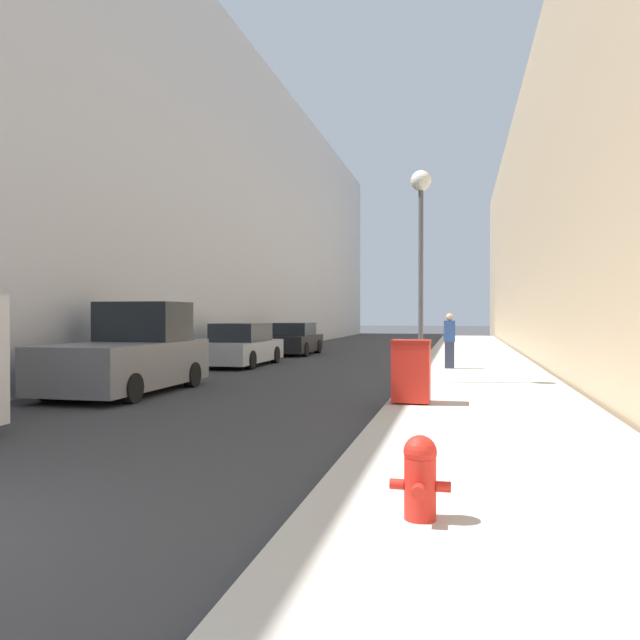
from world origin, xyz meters
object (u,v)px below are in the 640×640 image
at_px(fire_hydrant, 420,475).
at_px(parked_sedan_far, 294,340).
at_px(lamppost, 421,228).
at_px(parked_sedan_near, 241,346).
at_px(pickup_truck, 130,355).
at_px(pedestrian_on_sidewalk, 450,341).
at_px(trash_bin, 411,371).

relative_size(fire_hydrant, parked_sedan_far, 0.16).
distance_m(lamppost, parked_sedan_near, 9.37).
bearing_deg(pickup_truck, pedestrian_on_sidewalk, 42.32).
bearing_deg(parked_sedan_near, parked_sedan_far, 87.98).
height_order(trash_bin, parked_sedan_far, parked_sedan_far).
bearing_deg(lamppost, pickup_truck, -159.71).
bearing_deg(trash_bin, parked_sedan_near, 126.33).
height_order(fire_hydrant, trash_bin, trash_bin).
distance_m(pickup_truck, parked_sedan_near, 7.98).
bearing_deg(pickup_truck, fire_hydrant, -48.16).
bearing_deg(parked_sedan_far, pedestrian_on_sidewalk, -46.98).
bearing_deg(fire_hydrant, parked_sedan_near, 114.72).
bearing_deg(parked_sedan_near, trash_bin, -53.67).
xyz_separation_m(lamppost, parked_sedan_far, (-6.58, 11.96, -3.38)).
relative_size(fire_hydrant, lamppost, 0.13).
xyz_separation_m(fire_hydrant, pickup_truck, (-7.38, 8.25, 0.37)).
relative_size(fire_hydrant, pedestrian_on_sidewalk, 0.40).
bearing_deg(fire_hydrant, parked_sedan_far, 107.70).
xyz_separation_m(fire_hydrant, trash_bin, (-0.61, 6.90, 0.26)).
distance_m(trash_bin, lamppost, 5.05).
relative_size(trash_bin, parked_sedan_far, 0.28).
bearing_deg(pedestrian_on_sidewalk, lamppost, -98.68).
relative_size(parked_sedan_near, pedestrian_on_sidewalk, 2.70).
distance_m(fire_hydrant, pedestrian_on_sidewalk, 14.96).
relative_size(pickup_truck, parked_sedan_near, 1.03).
height_order(fire_hydrant, lamppost, lamppost).
xyz_separation_m(trash_bin, parked_sedan_near, (-6.86, 9.33, -0.07)).
relative_size(trash_bin, parked_sedan_near, 0.26).
height_order(parked_sedan_near, pedestrian_on_sidewalk, pedestrian_on_sidewalk).
bearing_deg(fire_hydrant, lamppost, 93.53).
xyz_separation_m(lamppost, pickup_truck, (-6.72, -2.48, -3.18)).
height_order(fire_hydrant, pedestrian_on_sidewalk, pedestrian_on_sidewalk).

